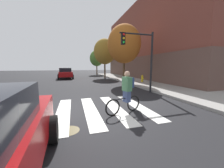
{
  "coord_description": "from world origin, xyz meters",
  "views": [
    {
      "loc": [
        0.02,
        -5.47,
        1.88
      ],
      "look_at": [
        2.27,
        2.06,
        0.8
      ],
      "focal_mm": 20.81,
      "sensor_mm": 36.0,
      "label": 1
    }
  ],
  "objects_px": {
    "traffic_light_near": "(141,52)",
    "street_tree_near": "(124,44)",
    "sedan_mid": "(65,73)",
    "fire_hydrant": "(142,78)",
    "street_tree_far": "(97,58)",
    "manhole_cover": "(68,131)",
    "cyclist": "(126,92)",
    "street_tree_mid": "(105,52)"
  },
  "relations": [
    {
      "from": "traffic_light_near",
      "to": "street_tree_near",
      "type": "bearing_deg",
      "value": 81.42
    },
    {
      "from": "sedan_mid",
      "to": "traffic_light_near",
      "type": "distance_m",
      "value": 14.58
    },
    {
      "from": "manhole_cover",
      "to": "sedan_mid",
      "type": "bearing_deg",
      "value": 93.22
    },
    {
      "from": "street_tree_near",
      "to": "street_tree_mid",
      "type": "distance_m",
      "value": 7.57
    },
    {
      "from": "manhole_cover",
      "to": "sedan_mid",
      "type": "relative_size",
      "value": 0.13
    },
    {
      "from": "sedan_mid",
      "to": "fire_hydrant",
      "type": "height_order",
      "value": "sedan_mid"
    },
    {
      "from": "cyclist",
      "to": "fire_hydrant",
      "type": "height_order",
      "value": "cyclist"
    },
    {
      "from": "cyclist",
      "to": "street_tree_mid",
      "type": "relative_size",
      "value": 0.27
    },
    {
      "from": "street_tree_mid",
      "to": "street_tree_far",
      "type": "relative_size",
      "value": 1.17
    },
    {
      "from": "street_tree_near",
      "to": "street_tree_far",
      "type": "distance_m",
      "value": 15.56
    },
    {
      "from": "street_tree_far",
      "to": "sedan_mid",
      "type": "bearing_deg",
      "value": -130.49
    },
    {
      "from": "sedan_mid",
      "to": "street_tree_far",
      "type": "bearing_deg",
      "value": 49.51
    },
    {
      "from": "cyclist",
      "to": "traffic_light_near",
      "type": "xyz_separation_m",
      "value": [
        2.49,
        3.37,
        2.02
      ]
    },
    {
      "from": "cyclist",
      "to": "street_tree_mid",
      "type": "bearing_deg",
      "value": 79.5
    },
    {
      "from": "fire_hydrant",
      "to": "street_tree_near",
      "type": "height_order",
      "value": "street_tree_near"
    },
    {
      "from": "sedan_mid",
      "to": "street_tree_near",
      "type": "xyz_separation_m",
      "value": [
        6.44,
        -8.24,
        3.35
      ]
    },
    {
      "from": "street_tree_far",
      "to": "traffic_light_near",
      "type": "bearing_deg",
      "value": -91.55
    },
    {
      "from": "cyclist",
      "to": "traffic_light_near",
      "type": "relative_size",
      "value": 0.4
    },
    {
      "from": "traffic_light_near",
      "to": "street_tree_mid",
      "type": "distance_m",
      "value": 12.67
    },
    {
      "from": "cyclist",
      "to": "street_tree_far",
      "type": "distance_m",
      "value": 24.3
    },
    {
      "from": "sedan_mid",
      "to": "cyclist",
      "type": "xyz_separation_m",
      "value": [
        3.19,
        -16.64,
        0.0
      ]
    },
    {
      "from": "manhole_cover",
      "to": "street_tree_far",
      "type": "xyz_separation_m",
      "value": [
        5.25,
        24.86,
        3.6
      ]
    },
    {
      "from": "cyclist",
      "to": "traffic_light_near",
      "type": "distance_m",
      "value": 4.65
    },
    {
      "from": "traffic_light_near",
      "to": "street_tree_far",
      "type": "bearing_deg",
      "value": 88.45
    },
    {
      "from": "fire_hydrant",
      "to": "street_tree_near",
      "type": "relative_size",
      "value": 0.13
    },
    {
      "from": "traffic_light_near",
      "to": "cyclist",
      "type": "bearing_deg",
      "value": -126.46
    },
    {
      "from": "sedan_mid",
      "to": "street_tree_mid",
      "type": "distance_m",
      "value": 7.04
    },
    {
      "from": "street_tree_near",
      "to": "traffic_light_near",
      "type": "bearing_deg",
      "value": -98.58
    },
    {
      "from": "street_tree_mid",
      "to": "sedan_mid",
      "type": "bearing_deg",
      "value": 173.71
    },
    {
      "from": "sedan_mid",
      "to": "traffic_light_near",
      "type": "height_order",
      "value": "traffic_light_near"
    },
    {
      "from": "traffic_light_near",
      "to": "street_tree_mid",
      "type": "relative_size",
      "value": 0.67
    },
    {
      "from": "cyclist",
      "to": "street_tree_far",
      "type": "height_order",
      "value": "street_tree_far"
    },
    {
      "from": "sedan_mid",
      "to": "cyclist",
      "type": "relative_size",
      "value": 2.87
    },
    {
      "from": "manhole_cover",
      "to": "street_tree_mid",
      "type": "height_order",
      "value": "street_tree_mid"
    },
    {
      "from": "street_tree_near",
      "to": "street_tree_mid",
      "type": "xyz_separation_m",
      "value": [
        -0.29,
        7.57,
        0.02
      ]
    },
    {
      "from": "traffic_light_near",
      "to": "fire_hydrant",
      "type": "bearing_deg",
      "value": 58.93
    },
    {
      "from": "cyclist",
      "to": "street_tree_far",
      "type": "relative_size",
      "value": 0.32
    },
    {
      "from": "street_tree_mid",
      "to": "street_tree_far",
      "type": "distance_m",
      "value": 8.01
    },
    {
      "from": "manhole_cover",
      "to": "cyclist",
      "type": "xyz_separation_m",
      "value": [
        2.2,
        0.92,
        0.84
      ]
    },
    {
      "from": "sedan_mid",
      "to": "fire_hydrant",
      "type": "distance_m",
      "value": 12.07
    },
    {
      "from": "sedan_mid",
      "to": "fire_hydrant",
      "type": "bearing_deg",
      "value": -44.85
    },
    {
      "from": "cyclist",
      "to": "street_tree_near",
      "type": "bearing_deg",
      "value": 68.85
    }
  ]
}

